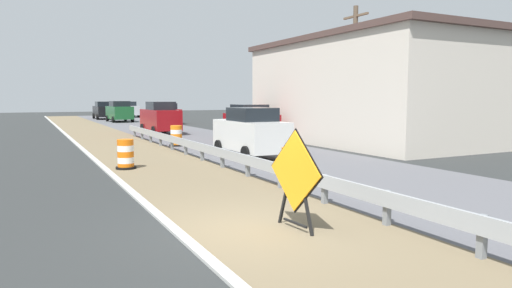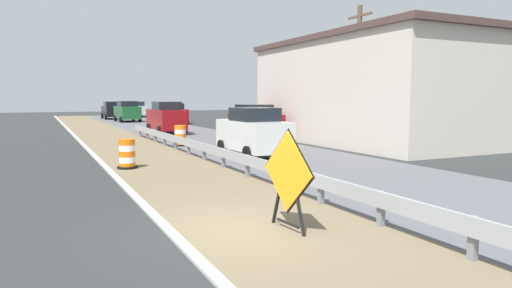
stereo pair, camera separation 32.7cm
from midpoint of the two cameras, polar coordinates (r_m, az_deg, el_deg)
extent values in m
plane|color=#2B2D2D|center=(8.82, -2.12, -10.67)|extent=(160.00, 160.00, 0.00)
cube|color=#706047|center=(9.15, 2.25, -10.03)|extent=(3.92, 120.00, 0.01)
cube|color=#56565B|center=(12.49, 23.70, -6.21)|extent=(6.51, 120.00, 0.00)
cube|color=#ADADA8|center=(8.37, -10.38, -11.64)|extent=(0.20, 120.00, 0.11)
cube|color=#999EA3|center=(10.77, 7.50, -4.67)|extent=(0.08, 43.61, 0.32)
cube|color=slate|center=(7.92, 25.64, -10.54)|extent=(0.12, 0.12, 0.70)
cube|color=slate|center=(9.27, 15.29, -7.81)|extent=(0.12, 0.12, 0.70)
cube|color=slate|center=(10.85, 7.84, -5.67)|extent=(0.12, 0.12, 0.70)
cube|color=slate|center=(12.58, 2.39, -4.03)|extent=(0.12, 0.12, 0.70)
cube|color=slate|center=(14.39, -1.70, -2.77)|extent=(0.12, 0.12, 0.70)
cube|color=slate|center=(16.27, -4.85, -1.78)|extent=(0.12, 0.12, 0.70)
cube|color=slate|center=(18.20, -7.34, -1.00)|extent=(0.12, 0.12, 0.70)
cube|color=slate|center=(20.15, -9.35, -0.37)|extent=(0.12, 0.12, 0.70)
cube|color=slate|center=(22.13, -11.00, 0.15)|extent=(0.12, 0.12, 0.70)
cube|color=slate|center=(24.12, -12.38, 0.59)|extent=(0.12, 0.12, 0.70)
cube|color=slate|center=(26.13, -13.55, 0.96)|extent=(0.12, 0.12, 0.70)
cube|color=slate|center=(28.14, -14.55, 1.27)|extent=(0.12, 0.12, 0.70)
cube|color=slate|center=(30.17, -15.42, 1.55)|extent=(0.12, 0.12, 0.70)
cube|color=black|center=(8.40, 5.31, -7.83)|extent=(0.08, 0.39, 1.06)
cube|color=black|center=(8.95, 2.59, -6.95)|extent=(0.08, 0.39, 1.06)
cube|color=black|center=(8.78, 3.89, -9.94)|extent=(0.10, 0.72, 0.04)
cube|color=orange|center=(8.54, 3.83, -3.45)|extent=(0.15, 1.54, 1.54)
cube|color=black|center=(8.55, 3.92, -3.44)|extent=(0.14, 1.63, 1.63)
cylinder|color=orange|center=(13.25, 3.74, -4.59)|extent=(0.56, 0.56, 0.21)
cylinder|color=white|center=(13.21, 3.74, -3.68)|extent=(0.56, 0.56, 0.21)
cylinder|color=orange|center=(13.18, 3.75, -2.76)|extent=(0.56, 0.56, 0.21)
cylinder|color=white|center=(13.15, 3.76, -1.84)|extent=(0.56, 0.56, 0.21)
cylinder|color=orange|center=(13.12, 3.76, -0.91)|extent=(0.56, 0.56, 0.21)
cylinder|color=black|center=(13.26, 3.73, -4.88)|extent=(0.70, 0.70, 0.08)
cylinder|color=orange|center=(16.68, -16.69, -2.67)|extent=(0.57, 0.57, 0.21)
cylinder|color=white|center=(16.65, -16.71, -1.96)|extent=(0.57, 0.57, 0.21)
cylinder|color=orange|center=(16.63, -16.73, -1.24)|extent=(0.57, 0.57, 0.21)
cylinder|color=white|center=(16.60, -16.75, -0.52)|extent=(0.57, 0.57, 0.21)
cylinder|color=orange|center=(16.58, -16.77, 0.20)|extent=(0.57, 0.57, 0.21)
cylinder|color=black|center=(16.69, -16.68, -2.89)|extent=(0.71, 0.71, 0.08)
cylinder|color=orange|center=(23.92, -10.43, 0.00)|extent=(0.60, 0.60, 0.22)
cylinder|color=white|center=(23.90, -10.44, 0.52)|extent=(0.60, 0.60, 0.22)
cylinder|color=orange|center=(23.89, -10.45, 1.03)|extent=(0.60, 0.60, 0.22)
cylinder|color=white|center=(23.87, -10.46, 1.55)|extent=(0.60, 0.60, 0.22)
cylinder|color=orange|center=(23.85, -10.47, 2.06)|extent=(0.60, 0.60, 0.22)
cylinder|color=black|center=(23.93, -10.43, -0.16)|extent=(0.74, 0.74, 0.08)
cube|color=maroon|center=(32.42, -12.33, 3.06)|extent=(1.75, 4.79, 1.37)
cube|color=black|center=(32.21, -12.28, 4.76)|extent=(1.57, 2.21, 0.56)
cylinder|color=black|center=(33.79, -14.43, 1.96)|extent=(0.22, 0.64, 0.64)
cylinder|color=black|center=(34.21, -11.58, 2.07)|extent=(0.22, 0.64, 0.64)
cylinder|color=black|center=(30.72, -13.11, 1.62)|extent=(0.22, 0.64, 0.64)
cylinder|color=black|center=(31.19, -10.01, 1.75)|extent=(0.22, 0.64, 0.64)
cube|color=silver|center=(60.91, -15.93, 4.12)|extent=(1.82, 4.22, 1.16)
cube|color=black|center=(61.06, -15.99, 4.93)|extent=(1.62, 1.95, 0.56)
cylinder|color=black|center=(59.77, -14.81, 3.57)|extent=(0.23, 0.64, 0.64)
cylinder|color=black|center=(59.40, -16.49, 3.51)|extent=(0.23, 0.64, 0.64)
cylinder|color=black|center=(62.48, -15.38, 3.64)|extent=(0.23, 0.64, 0.64)
cylinder|color=black|center=(62.12, -16.99, 3.58)|extent=(0.23, 0.64, 0.64)
cube|color=#195128|center=(49.63, -17.09, 3.82)|extent=(2.11, 4.64, 1.30)
cube|color=black|center=(49.43, -17.08, 4.90)|extent=(1.82, 2.17, 0.56)
cylinder|color=black|center=(50.93, -18.50, 3.09)|extent=(0.24, 0.65, 0.64)
cylinder|color=black|center=(51.33, -16.38, 3.18)|extent=(0.24, 0.65, 0.64)
cylinder|color=black|center=(47.98, -17.81, 2.96)|extent=(0.24, 0.65, 0.64)
cylinder|color=black|center=(48.40, -15.56, 3.05)|extent=(0.24, 0.65, 0.64)
cube|color=maroon|center=(44.65, -11.34, 3.65)|extent=(1.78, 4.05, 1.11)
cube|color=black|center=(44.78, -11.42, 4.73)|extent=(1.57, 1.87, 0.56)
cylinder|color=black|center=(43.63, -9.79, 2.90)|extent=(0.23, 0.64, 0.64)
cylinder|color=black|center=(43.18, -11.97, 2.83)|extent=(0.23, 0.64, 0.64)
cylinder|color=black|center=(46.18, -10.73, 3.04)|extent=(0.23, 0.64, 0.64)
cylinder|color=black|center=(45.75, -12.80, 2.97)|extent=(0.23, 0.64, 0.64)
cube|color=silver|center=(19.17, -1.21, 1.14)|extent=(1.76, 4.27, 1.22)
cube|color=black|center=(18.96, -0.99, 3.78)|extent=(1.57, 1.97, 0.56)
cylinder|color=black|center=(20.16, -5.16, -0.39)|extent=(0.22, 0.64, 0.64)
cylinder|color=black|center=(20.86, -0.73, -0.16)|extent=(0.22, 0.64, 0.64)
cylinder|color=black|center=(17.60, -1.77, -1.29)|extent=(0.22, 0.64, 0.64)
cylinder|color=black|center=(18.39, 3.13, -0.98)|extent=(0.22, 0.64, 0.64)
cube|color=maroon|center=(26.89, -1.04, 2.51)|extent=(1.98, 4.22, 1.24)
cube|color=black|center=(27.00, -1.20, 4.43)|extent=(1.74, 1.96, 0.56)
cylinder|color=black|center=(26.12, 2.11, 1.05)|extent=(0.23, 0.64, 0.64)
cylinder|color=black|center=(25.29, -1.66, 0.89)|extent=(0.23, 0.64, 0.64)
cylinder|color=black|center=(28.57, -0.49, 1.47)|extent=(0.23, 0.64, 0.64)
cylinder|color=black|center=(27.82, -4.00, 1.33)|extent=(0.23, 0.64, 0.64)
cube|color=black|center=(56.59, -18.86, 3.94)|extent=(1.96, 4.68, 1.21)
cube|color=black|center=(56.39, -18.86, 4.83)|extent=(1.75, 2.16, 0.56)
cylinder|color=black|center=(58.00, -20.02, 3.34)|extent=(0.22, 0.64, 0.64)
cylinder|color=black|center=(58.28, -18.13, 3.42)|extent=(0.22, 0.64, 0.64)
cylinder|color=black|center=(54.95, -19.60, 3.24)|extent=(0.22, 0.64, 0.64)
cylinder|color=black|center=(55.25, -17.61, 3.31)|extent=(0.22, 0.64, 0.64)
cube|color=beige|center=(26.66, 14.15, 6.23)|extent=(8.47, 13.60, 5.53)
cube|color=#4C3833|center=(26.84, 14.31, 12.46)|extent=(8.81, 14.15, 0.30)
cylinder|color=brown|center=(23.54, 11.95, 8.25)|extent=(0.24, 0.24, 7.08)
cube|color=brown|center=(23.87, 12.11, 15.56)|extent=(0.12, 1.80, 0.10)
camera|label=1|loc=(0.16, -90.63, -0.07)|focal=31.59mm
camera|label=2|loc=(0.16, 89.37, 0.07)|focal=31.59mm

